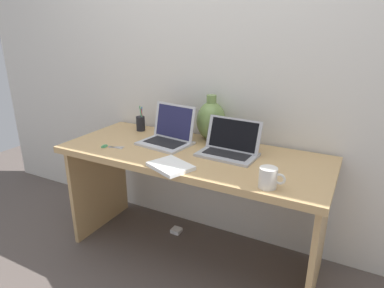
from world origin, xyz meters
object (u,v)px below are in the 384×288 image
laptop_right (230,145)px  power_brick (176,230)px  pen_cup (141,123)px  notebook_stack (171,166)px  green_vase (211,120)px  coffee_mug (268,178)px  laptop_left (169,133)px  scissors (108,147)px

laptop_right → power_brick: laptop_right is taller
pen_cup → notebook_stack: bearing=-41.5°
green_vase → power_brick: bearing=-152.6°
coffee_mug → power_brick: coffee_mug is taller
green_vase → power_brick: (-0.22, -0.11, -0.86)m
power_brick → laptop_left: bearing=-84.9°
scissors → power_brick: bearing=49.1°
pen_cup → power_brick: pen_cup is taller
scissors → laptop_left: bearing=40.7°
notebook_stack → pen_cup: pen_cup is taller
power_brick → scissors: bearing=-130.9°
notebook_stack → coffee_mug: (0.53, 0.02, 0.04)m
green_vase → coffee_mug: green_vase is taller
laptop_right → scissors: (-0.73, -0.25, -0.05)m
pen_cup → scissors: (0.03, -0.39, -0.05)m
laptop_right → notebook_stack: laptop_right is taller
green_vase → scissors: green_vase is taller
notebook_stack → coffee_mug: bearing=2.0°
coffee_mug → scissors: bearing=175.6°
laptop_left → laptop_right: laptop_left is taller
laptop_left → notebook_stack: bearing=-57.7°
pen_cup → green_vase: bearing=6.1°
coffee_mug → power_brick: (-0.76, 0.42, -0.78)m
notebook_stack → power_brick: bearing=118.0°
laptop_left → green_vase: (0.21, 0.19, 0.07)m
coffee_mug → pen_cup: size_ratio=0.67×
scissors → power_brick: 0.86m
laptop_right → scissors: bearing=-161.3°
pen_cup → scissors: pen_cup is taller
power_brick → pen_cup: bearing=170.2°
pen_cup → scissors: 0.39m
notebook_stack → power_brick: 0.89m
pen_cup → power_brick: bearing=-9.8°
laptop_right → coffee_mug: (0.32, -0.33, -0.00)m
laptop_left → scissors: bearing=-139.3°
laptop_left → coffee_mug: 0.82m
laptop_right → power_brick: 0.90m
pen_cup → scissors: bearing=-85.5°
notebook_stack → laptop_right: bearing=59.0°
green_vase → power_brick: size_ratio=4.33×
green_vase → coffee_mug: bearing=-44.3°
laptop_right → power_brick: (-0.44, 0.09, -0.78)m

